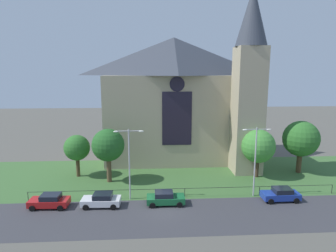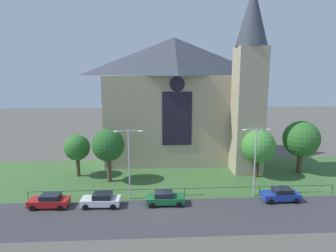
{
  "view_description": "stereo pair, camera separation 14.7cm",
  "coord_description": "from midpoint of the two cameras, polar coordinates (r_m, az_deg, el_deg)",
  "views": [
    {
      "loc": [
        -1.24,
        -30.1,
        14.67
      ],
      "look_at": [
        1.09,
        8.0,
        7.56
      ],
      "focal_mm": 31.65,
      "sensor_mm": 36.0,
      "label": 1
    },
    {
      "loc": [
        -1.09,
        -30.11,
        14.67
      ],
      "look_at": [
        1.09,
        8.0,
        7.56
      ],
      "focal_mm": 31.65,
      "sensor_mm": 36.0,
      "label": 2
    }
  ],
  "objects": [
    {
      "name": "iron_railing",
      "position": [
        35.57,
        3.34,
        -12.09
      ],
      "size": [
        36.04,
        0.07,
        1.13
      ],
      "color": "black",
      "rests_on": "ground"
    },
    {
      "name": "streetlamp_far",
      "position": [
        35.93,
        16.6,
        -5.05
      ],
      "size": [
        3.37,
        0.26,
        8.3
      ],
      "color": "#B2B2B7",
      "rests_on": "ground"
    },
    {
      "name": "streetlamp_near",
      "position": [
        33.93,
        -7.4,
        -5.63
      ],
      "size": [
        3.37,
        0.26,
        8.29
      ],
      "color": "#B2B2B7",
      "rests_on": "ground"
    },
    {
      "name": "parked_car_blue",
      "position": [
        37.12,
        21.0,
        -12.22
      ],
      "size": [
        4.22,
        2.06,
        1.51
      ],
      "rotation": [
        0.0,
        0.0,
        3.15
      ],
      "color": "#1E3899",
      "rests_on": "ground"
    },
    {
      "name": "tree_right_far",
      "position": [
        46.74,
        24.37,
        -2.3
      ],
      "size": [
        5.15,
        5.15,
        7.65
      ],
      "color": "#4C3823",
      "rests_on": "ground"
    },
    {
      "name": "grass_verge",
      "position": [
        40.84,
        -1.45,
        -10.49
      ],
      "size": [
        120.0,
        20.0,
        0.01
      ],
      "primitive_type": "cube",
      "color": "#3D6633",
      "rests_on": "ground"
    },
    {
      "name": "tree_left_near",
      "position": [
        39.86,
        -11.34,
        -3.68
      ],
      "size": [
        4.31,
        4.31,
        7.22
      ],
      "color": "brown",
      "rests_on": "ground"
    },
    {
      "name": "parked_car_red",
      "position": [
        35.66,
        -21.76,
        -13.22
      ],
      "size": [
        4.27,
        2.17,
        1.51
      ],
      "rotation": [
        0.0,
        0.0,
        3.1
      ],
      "color": "#B21919",
      "rests_on": "ground"
    },
    {
      "name": "parked_car_white",
      "position": [
        34.24,
        -12.6,
        -13.72
      ],
      "size": [
        4.27,
        2.17,
        1.51
      ],
      "rotation": [
        0.0,
        0.0,
        3.1
      ],
      "color": "silver",
      "rests_on": "ground"
    },
    {
      "name": "church_building",
      "position": [
        49.02,
        2.21,
        5.4
      ],
      "size": [
        23.2,
        16.2,
        26.0
      ],
      "color": "tan",
      "rests_on": "ground"
    },
    {
      "name": "parked_car_green",
      "position": [
        33.89,
        -0.46,
        -13.71
      ],
      "size": [
        4.21,
        2.05,
        1.51
      ],
      "rotation": [
        0.0,
        0.0,
        -0.01
      ],
      "color": "#196033",
      "rests_on": "ground"
    },
    {
      "name": "ground",
      "position": [
        42.72,
        -1.54,
        -9.54
      ],
      "size": [
        160.0,
        160.0,
        0.0
      ],
      "primitive_type": "plane",
      "color": "#56544C"
    },
    {
      "name": "road_asphalt",
      "position": [
        31.72,
        -0.84,
        -16.99
      ],
      "size": [
        120.0,
        8.0,
        0.01
      ],
      "primitive_type": "cube",
      "color": "#38383D",
      "rests_on": "ground"
    },
    {
      "name": "tree_left_far",
      "position": [
        43.22,
        -17.02,
        -4.06
      ],
      "size": [
        3.59,
        3.59,
        5.95
      ],
      "color": "#4C3823",
      "rests_on": "ground"
    },
    {
      "name": "tree_right_near",
      "position": [
        42.76,
        17.11,
        -3.75
      ],
      "size": [
        4.64,
        4.64,
        6.79
      ],
      "color": "#423021",
      "rests_on": "ground"
    }
  ]
}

